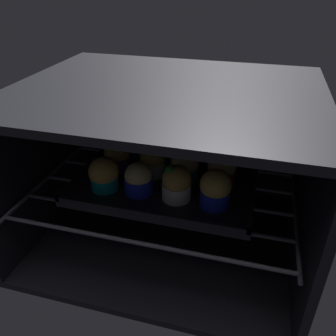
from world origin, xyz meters
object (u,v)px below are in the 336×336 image
(muffin_row1_col0, at_px, (117,156))
(muffin_row1_col2, at_px, (185,165))
(muffin_row0_col3, at_px, (215,189))
(muffin_row0_col2, at_px, (176,183))
(muffin_row2_col0, at_px, (131,142))
(muffin_row2_col2, at_px, (194,148))
(muffin_row1_col1, at_px, (153,161))
(muffin_row0_col0, at_px, (104,175))
(muffin_row2_col3, at_px, (227,153))
(muffin_row2_col1, at_px, (159,146))
(muffin_row1_col3, at_px, (222,168))
(muffin_row0_col1, at_px, (138,179))
(baking_tray, at_px, (168,178))

(muffin_row1_col0, height_order, muffin_row1_col2, muffin_row1_col2)
(muffin_row0_col3, bearing_deg, muffin_row0_col2, 178.13)
(muffin_row0_col2, xyz_separation_m, muffin_row2_col0, (-0.15, 0.15, -0.00))
(muffin_row0_col3, relative_size, muffin_row2_col2, 1.00)
(muffin_row2_col2, bearing_deg, muffin_row1_col1, -135.09)
(muffin_row0_col3, bearing_deg, muffin_row1_col1, 152.32)
(muffin_row0_col3, distance_m, muffin_row2_col2, 0.17)
(muffin_row0_col0, distance_m, muffin_row2_col3, 0.28)
(muffin_row0_col2, relative_size, muffin_row2_col2, 1.00)
(muffin_row1_col0, distance_m, muffin_row2_col2, 0.18)
(muffin_row2_col1, xyz_separation_m, muffin_row2_col2, (0.08, 0.00, 0.00))
(muffin_row0_col0, bearing_deg, muffin_row1_col2, 27.92)
(muffin_row2_col2, bearing_deg, muffin_row2_col0, 179.44)
(muffin_row1_col3, bearing_deg, muffin_row2_col3, 88.07)
(muffin_row2_col1, bearing_deg, muffin_row1_col1, -84.95)
(muffin_row0_col1, relative_size, muffin_row2_col2, 0.87)
(muffin_row0_col0, distance_m, muffin_row0_col3, 0.23)
(muffin_row1_col0, relative_size, muffin_row2_col0, 0.98)
(muffin_row0_col1, height_order, muffin_row0_col3, muffin_row0_col3)
(muffin_row2_col0, bearing_deg, muffin_row1_col3, -17.60)
(muffin_row0_col3, relative_size, muffin_row2_col3, 1.03)
(muffin_row1_col2, bearing_deg, muffin_row2_col2, 87.61)
(muffin_row1_col1, distance_m, muffin_row1_col2, 0.07)
(muffin_row0_col0, distance_m, muffin_row1_col3, 0.24)
(muffin_row0_col3, height_order, muffin_row2_col0, muffin_row0_col3)
(muffin_row1_col2, distance_m, muffin_row2_col0, 0.17)
(muffin_row0_col1, distance_m, muffin_row1_col1, 0.08)
(muffin_row1_col3, bearing_deg, baking_tray, -177.96)
(muffin_row0_col0, relative_size, muffin_row2_col0, 1.00)
(muffin_row0_col3, xyz_separation_m, muffin_row1_col0, (-0.23, 0.08, -0.00))
(muffin_row0_col0, bearing_deg, muffin_row0_col3, 0.25)
(baking_tray, distance_m, muffin_row2_col3, 0.15)
(muffin_row1_col1, bearing_deg, baking_tray, 0.37)
(muffin_row0_col1, distance_m, muffin_row2_col1, 0.15)
(muffin_row0_col3, relative_size, muffin_row1_col3, 1.02)
(baking_tray, height_order, muffin_row0_col2, muffin_row0_col2)
(baking_tray, height_order, muffin_row2_col3, muffin_row2_col3)
(muffin_row1_col3, bearing_deg, muffin_row1_col2, -177.59)
(baking_tray, height_order, muffin_row2_col0, muffin_row2_col0)
(muffin_row1_col1, bearing_deg, muffin_row1_col0, 178.37)
(muffin_row0_col0, bearing_deg, muffin_row2_col3, 34.34)
(muffin_row2_col1, bearing_deg, muffin_row2_col3, 1.83)
(muffin_row1_col1, bearing_deg, muffin_row1_col3, 1.66)
(muffin_row0_col1, distance_m, muffin_row1_col2, 0.11)
(muffin_row1_col3, bearing_deg, muffin_row1_col0, -179.52)
(muffin_row2_col2, xyz_separation_m, muffin_row2_col3, (0.08, 0.00, -0.00))
(muffin_row1_col1, bearing_deg, muffin_row2_col0, 135.47)
(baking_tray, xyz_separation_m, muffin_row1_col0, (-0.12, 0.00, 0.04))
(muffin_row1_col3, bearing_deg, muffin_row0_col3, -90.71)
(baking_tray, relative_size, muffin_row0_col2, 4.93)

